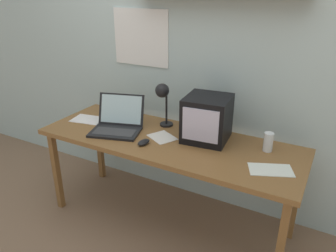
% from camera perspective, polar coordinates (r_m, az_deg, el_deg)
% --- Properties ---
extents(ground_plane, '(12.00, 12.00, 0.00)m').
position_cam_1_polar(ground_plane, '(2.72, -0.00, -16.05)').
color(ground_plane, '#87674F').
extents(back_wall, '(5.60, 0.24, 2.60)m').
position_cam_1_polar(back_wall, '(2.56, 5.27, 13.96)').
color(back_wall, silver).
rests_on(back_wall, ground_plane).
extents(corner_desk, '(1.89, 0.67, 0.72)m').
position_cam_1_polar(corner_desk, '(2.36, -0.00, -3.52)').
color(corner_desk, brown).
rests_on(corner_desk, ground_plane).
extents(crt_monitor, '(0.33, 0.34, 0.31)m').
position_cam_1_polar(crt_monitor, '(2.29, 6.81, 1.32)').
color(crt_monitor, black).
rests_on(crt_monitor, corner_desk).
extents(laptop, '(0.43, 0.41, 0.25)m').
position_cam_1_polar(laptop, '(2.49, -8.73, 0.72)').
color(laptop, black).
rests_on(laptop, corner_desk).
extents(desk_lamp, '(0.10, 0.17, 0.35)m').
position_cam_1_polar(desk_lamp, '(2.43, -0.88, 5.33)').
color(desk_lamp, black).
rests_on(desk_lamp, corner_desk).
extents(juice_glass, '(0.06, 0.06, 0.13)m').
position_cam_1_polar(juice_glass, '(2.24, 17.04, -2.82)').
color(juice_glass, white).
rests_on(juice_glass, corner_desk).
extents(computer_mouse, '(0.07, 0.11, 0.03)m').
position_cam_1_polar(computer_mouse, '(2.26, -4.25, -2.84)').
color(computer_mouse, black).
rests_on(computer_mouse, corner_desk).
extents(open_notebook, '(0.24, 0.23, 0.00)m').
position_cam_1_polar(open_notebook, '(2.35, -1.07, -2.01)').
color(open_notebook, silver).
rests_on(open_notebook, corner_desk).
extents(loose_paper_near_laptop, '(0.29, 0.24, 0.00)m').
position_cam_1_polar(loose_paper_near_laptop, '(2.05, 17.45, -7.29)').
color(loose_paper_near_laptop, white).
rests_on(loose_paper_near_laptop, corner_desk).
extents(loose_paper_near_monitor, '(0.30, 0.22, 0.00)m').
position_cam_1_polar(loose_paper_near_monitor, '(2.74, -13.56, 1.10)').
color(loose_paper_near_monitor, white).
rests_on(loose_paper_near_monitor, corner_desk).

